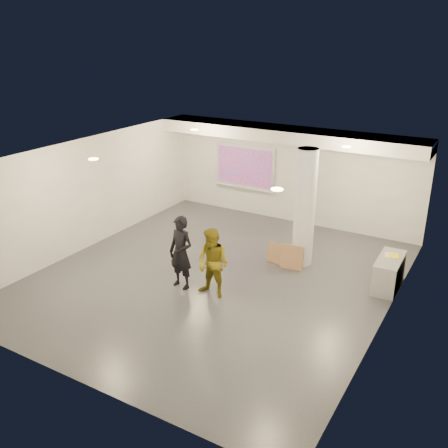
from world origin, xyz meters
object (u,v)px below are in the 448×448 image
Objects in this scene: column at (305,208)px; woman at (181,253)px; credenza at (388,273)px; man at (213,263)px; projection_screen at (245,167)px.

woman is (-1.93, -2.61, -0.63)m from column.
man is (-3.30, -2.39, 0.43)m from credenza.
column is 1.43× the size of projection_screen.
projection_screen is 6.15m from credenza.
man is (2.02, -5.25, -0.72)m from projection_screen.
woman is at bearing -151.54° from credenza.
credenza is (5.32, -2.86, -1.16)m from projection_screen.
credenza is 4.82m from woman.
projection_screen reaches higher than woman.
man is (0.85, 0.01, -0.06)m from woman.
woman is (-4.15, -2.40, 0.50)m from credenza.
column reaches higher than projection_screen.
man is at bearing -112.63° from column.
projection_screen is 5.43m from woman.
woman is 1.08× the size of man.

